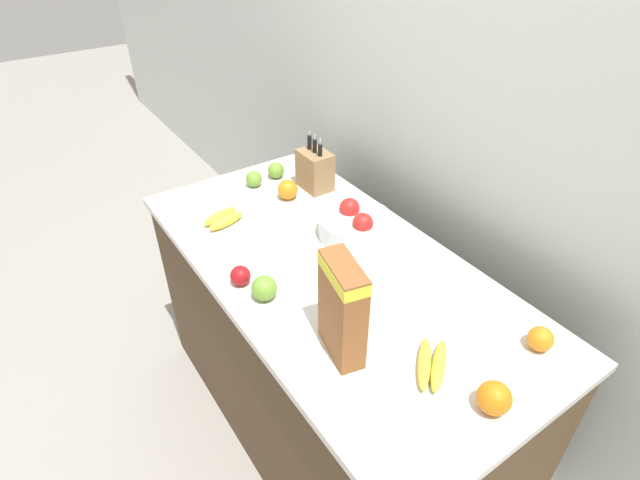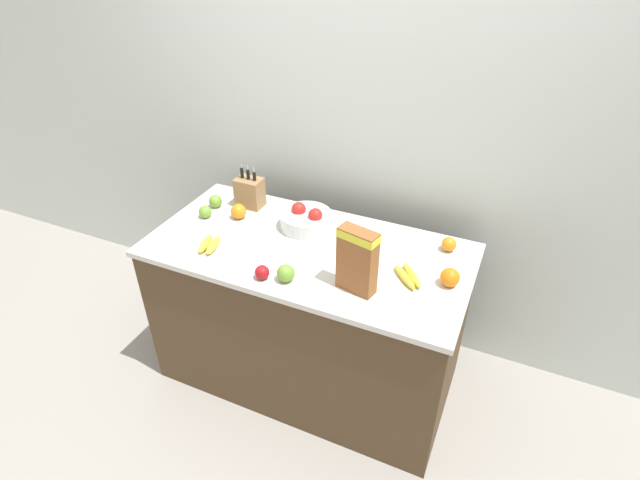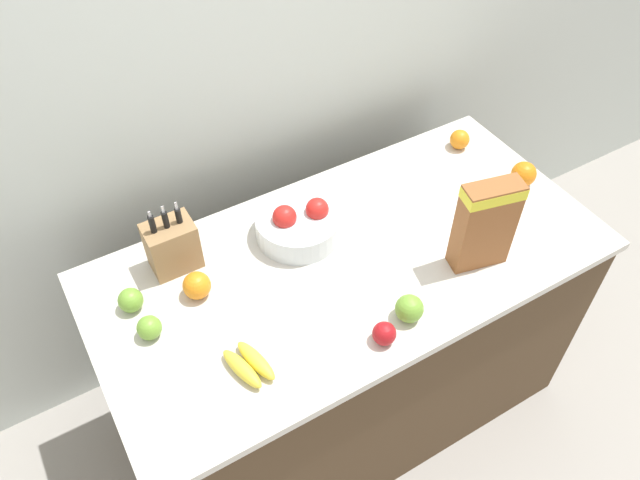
{
  "view_description": "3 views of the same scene",
  "coord_description": "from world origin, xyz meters",
  "px_view_note": "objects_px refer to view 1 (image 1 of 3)",
  "views": [
    {
      "loc": [
        1.1,
        -0.8,
        1.99
      ],
      "look_at": [
        -0.06,
        -0.01,
        0.98
      ],
      "focal_mm": 28.0,
      "sensor_mm": 36.0,
      "label": 1
    },
    {
      "loc": [
        0.89,
        -1.84,
        2.32
      ],
      "look_at": [
        0.07,
        -0.01,
        0.98
      ],
      "focal_mm": 28.0,
      "sensor_mm": 36.0,
      "label": 2
    },
    {
      "loc": [
        -0.74,
        -1.07,
        2.37
      ],
      "look_at": [
        -0.08,
        0.05,
        0.99
      ],
      "focal_mm": 35.0,
      "sensor_mm": 36.0,
      "label": 3
    }
  ],
  "objects_px": {
    "knife_block": "(315,170)",
    "apple_rear": "(240,276)",
    "orange_near_bowl": "(540,339)",
    "cereal_box": "(342,306)",
    "orange_by_cereal": "(494,398)",
    "banana_bunch_right": "(223,219)",
    "apple_front": "(254,179)",
    "orange_front_right": "(288,190)",
    "fruit_bowl": "(355,225)",
    "apple_near_bananas": "(276,170)",
    "apple_rightmost": "(264,288)",
    "banana_bunch_left": "(431,364)"
  },
  "relations": [
    {
      "from": "knife_block",
      "to": "orange_front_right",
      "type": "relative_size",
      "value": 2.97
    },
    {
      "from": "banana_bunch_left",
      "to": "apple_rear",
      "type": "height_order",
      "value": "apple_rear"
    },
    {
      "from": "banana_bunch_right",
      "to": "orange_near_bowl",
      "type": "distance_m",
      "value": 1.19
    },
    {
      "from": "knife_block",
      "to": "apple_near_bananas",
      "type": "xyz_separation_m",
      "value": [
        -0.17,
        -0.09,
        -0.05
      ]
    },
    {
      "from": "banana_bunch_right",
      "to": "orange_near_bowl",
      "type": "height_order",
      "value": "orange_near_bowl"
    },
    {
      "from": "apple_rear",
      "to": "orange_near_bowl",
      "type": "bearing_deg",
      "value": 38.08
    },
    {
      "from": "banana_bunch_right",
      "to": "apple_front",
      "type": "bearing_deg",
      "value": 128.57
    },
    {
      "from": "apple_rightmost",
      "to": "apple_near_bananas",
      "type": "xyz_separation_m",
      "value": [
        -0.67,
        0.43,
        -0.0
      ]
    },
    {
      "from": "banana_bunch_left",
      "to": "orange_front_right",
      "type": "distance_m",
      "value": 1.0
    },
    {
      "from": "fruit_bowl",
      "to": "orange_front_right",
      "type": "xyz_separation_m",
      "value": [
        -0.38,
        -0.07,
        -0.01
      ]
    },
    {
      "from": "cereal_box",
      "to": "orange_by_cereal",
      "type": "xyz_separation_m",
      "value": [
        0.37,
        0.2,
        -0.12
      ]
    },
    {
      "from": "fruit_bowl",
      "to": "orange_by_cereal",
      "type": "xyz_separation_m",
      "value": [
        0.8,
        -0.18,
        -0.01
      ]
    },
    {
      "from": "fruit_bowl",
      "to": "apple_near_bananas",
      "type": "bearing_deg",
      "value": -178.49
    },
    {
      "from": "apple_rightmost",
      "to": "apple_rear",
      "type": "relative_size",
      "value": 1.22
    },
    {
      "from": "orange_front_right",
      "to": "banana_bunch_left",
      "type": "bearing_deg",
      "value": -8.45
    },
    {
      "from": "banana_bunch_right",
      "to": "orange_by_cereal",
      "type": "xyz_separation_m",
      "value": [
        1.15,
        0.19,
        0.02
      ]
    },
    {
      "from": "apple_front",
      "to": "orange_front_right",
      "type": "distance_m",
      "value": 0.18
    },
    {
      "from": "fruit_bowl",
      "to": "orange_by_cereal",
      "type": "relative_size",
      "value": 3.13
    },
    {
      "from": "knife_block",
      "to": "apple_rear",
      "type": "bearing_deg",
      "value": -54.8
    },
    {
      "from": "orange_front_right",
      "to": "banana_bunch_right",
      "type": "bearing_deg",
      "value": -86.49
    },
    {
      "from": "knife_block",
      "to": "orange_by_cereal",
      "type": "xyz_separation_m",
      "value": [
        1.18,
        -0.26,
        -0.04
      ]
    },
    {
      "from": "fruit_bowl",
      "to": "orange_front_right",
      "type": "relative_size",
      "value": 3.27
    },
    {
      "from": "fruit_bowl",
      "to": "apple_front",
      "type": "distance_m",
      "value": 0.56
    },
    {
      "from": "cereal_box",
      "to": "apple_rightmost",
      "type": "relative_size",
      "value": 3.74
    },
    {
      "from": "orange_near_bowl",
      "to": "orange_front_right",
      "type": "bearing_deg",
      "value": -171.9
    },
    {
      "from": "apple_rightmost",
      "to": "apple_rear",
      "type": "distance_m",
      "value": 0.11
    },
    {
      "from": "fruit_bowl",
      "to": "banana_bunch_right",
      "type": "distance_m",
      "value": 0.52
    },
    {
      "from": "knife_block",
      "to": "orange_near_bowl",
      "type": "xyz_separation_m",
      "value": [
        1.12,
        0.01,
        -0.05
      ]
    },
    {
      "from": "orange_front_right",
      "to": "cereal_box",
      "type": "bearing_deg",
      "value": -21.23
    },
    {
      "from": "banana_bunch_left",
      "to": "orange_front_right",
      "type": "height_order",
      "value": "orange_front_right"
    },
    {
      "from": "knife_block",
      "to": "orange_front_right",
      "type": "height_order",
      "value": "knife_block"
    },
    {
      "from": "apple_rightmost",
      "to": "orange_by_cereal",
      "type": "height_order",
      "value": "orange_by_cereal"
    },
    {
      "from": "apple_front",
      "to": "orange_front_right",
      "type": "height_order",
      "value": "orange_front_right"
    },
    {
      "from": "apple_rear",
      "to": "knife_block",
      "type": "bearing_deg",
      "value": 125.2
    },
    {
      "from": "fruit_bowl",
      "to": "banana_bunch_left",
      "type": "bearing_deg",
      "value": -19.04
    },
    {
      "from": "apple_rear",
      "to": "orange_front_right",
      "type": "height_order",
      "value": "orange_front_right"
    },
    {
      "from": "orange_front_right",
      "to": "orange_near_bowl",
      "type": "bearing_deg",
      "value": 8.1
    },
    {
      "from": "orange_near_bowl",
      "to": "cereal_box",
      "type": "bearing_deg",
      "value": -123.61
    },
    {
      "from": "orange_near_bowl",
      "to": "banana_bunch_right",
      "type": "bearing_deg",
      "value": -156.98
    },
    {
      "from": "knife_block",
      "to": "cereal_box",
      "type": "bearing_deg",
      "value": -29.3
    },
    {
      "from": "banana_bunch_left",
      "to": "orange_by_cereal",
      "type": "distance_m",
      "value": 0.18
    },
    {
      "from": "apple_rightmost",
      "to": "knife_block",
      "type": "bearing_deg",
      "value": 133.46
    },
    {
      "from": "apple_rightmost",
      "to": "banana_bunch_left",
      "type": "bearing_deg",
      "value": 24.95
    },
    {
      "from": "knife_block",
      "to": "banana_bunch_left",
      "type": "height_order",
      "value": "knife_block"
    },
    {
      "from": "fruit_bowl",
      "to": "orange_near_bowl",
      "type": "relative_size",
      "value": 3.76
    },
    {
      "from": "orange_by_cereal",
      "to": "banana_bunch_left",
      "type": "bearing_deg",
      "value": -169.13
    },
    {
      "from": "cereal_box",
      "to": "apple_front",
      "type": "bearing_deg",
      "value": 178.86
    },
    {
      "from": "apple_near_bananas",
      "to": "apple_front",
      "type": "bearing_deg",
      "value": -83.54
    },
    {
      "from": "fruit_bowl",
      "to": "orange_near_bowl",
      "type": "bearing_deg",
      "value": 7.19
    },
    {
      "from": "fruit_bowl",
      "to": "apple_rear",
      "type": "bearing_deg",
      "value": -89.37
    }
  ]
}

